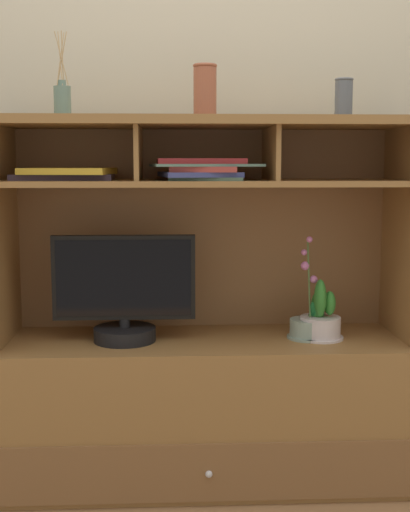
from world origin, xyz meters
TOP-DOWN VIEW (x-y plane):
  - floor_plane at (0.00, 0.00)m, footprint 6.00×6.00m
  - back_wall at (0.00, 0.27)m, footprint 6.00×0.02m
  - media_console at (0.00, 0.01)m, footprint 1.50×0.51m
  - tv_monitor at (-0.28, -0.04)m, footprint 0.49×0.22m
  - potted_orchid at (0.37, -0.03)m, footprint 0.15×0.15m
  - potted_fern at (0.41, -0.03)m, footprint 0.17×0.17m
  - magazine_stack_left at (-0.01, -0.04)m, footprint 0.39×0.31m
  - magazine_stack_centre at (-0.48, -0.01)m, footprint 0.34×0.30m
  - diffuser_bottle at (-0.49, 0.01)m, footprint 0.06×0.06m
  - ceramic_vase at (0.49, 0.02)m, footprint 0.07×0.07m
  - accent_vase at (0.00, -0.00)m, footprint 0.08×0.08m

SIDE VIEW (x-z plane):
  - floor_plane at x=0.00m, z-range -0.02..0.00m
  - media_console at x=0.00m, z-range -0.24..1.04m
  - potted_orchid at x=0.37m, z-range 0.38..0.74m
  - potted_fern at x=0.41m, z-range 0.47..0.69m
  - tv_monitor at x=-0.28m, z-range 0.49..0.86m
  - magazine_stack_centre at x=-0.48m, z-range 1.08..1.12m
  - magazine_stack_left at x=-0.01m, z-range 1.08..1.15m
  - diffuser_bottle at x=-0.49m, z-range 1.20..1.49m
  - ceramic_vase at x=0.49m, z-range 1.29..1.43m
  - accent_vase at x=0.00m, z-range 1.29..1.47m
  - back_wall at x=0.00m, z-range 0.00..2.80m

